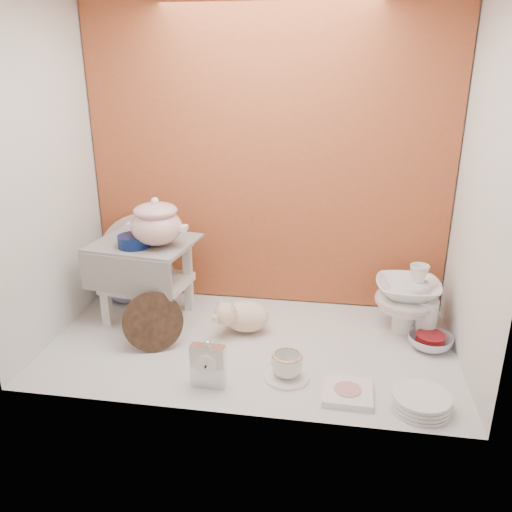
{
  "coord_description": "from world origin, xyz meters",
  "views": [
    {
      "loc": [
        0.35,
        -2.03,
        1.2
      ],
      "look_at": [
        0.02,
        0.02,
        0.42
      ],
      "focal_mm": 36.56,
      "sensor_mm": 36.0,
      "label": 1
    }
  ],
  "objects_px": {
    "mantel_clock": "(208,364)",
    "plush_pig": "(246,316)",
    "gold_rim_teacup": "(287,365)",
    "crystal_bowl": "(430,342)",
    "soup_tureen": "(156,222)",
    "floral_platter": "(143,255)",
    "porcelain_tower": "(407,297)",
    "step_stool": "(147,280)",
    "blue_white_vase": "(126,277)",
    "dinner_plate_stack": "(421,402)"
  },
  "relations": [
    {
      "from": "step_stool",
      "to": "blue_white_vase",
      "type": "height_order",
      "value": "step_stool"
    },
    {
      "from": "soup_tureen",
      "to": "plush_pig",
      "type": "bearing_deg",
      "value": -3.01
    },
    {
      "from": "floral_platter",
      "to": "gold_rim_teacup",
      "type": "relative_size",
      "value": 3.57
    },
    {
      "from": "floral_platter",
      "to": "mantel_clock",
      "type": "height_order",
      "value": "floral_platter"
    },
    {
      "from": "soup_tureen",
      "to": "mantel_clock",
      "type": "xyz_separation_m",
      "value": [
        0.35,
        -0.48,
        -0.42
      ]
    },
    {
      "from": "blue_white_vase",
      "to": "crystal_bowl",
      "type": "relative_size",
      "value": 1.33
    },
    {
      "from": "gold_rim_teacup",
      "to": "dinner_plate_stack",
      "type": "xyz_separation_m",
      "value": [
        0.51,
        -0.12,
        -0.03
      ]
    },
    {
      "from": "plush_pig",
      "to": "dinner_plate_stack",
      "type": "distance_m",
      "value": 0.88
    },
    {
      "from": "floral_platter",
      "to": "mantel_clock",
      "type": "xyz_separation_m",
      "value": [
        0.55,
        -0.79,
        -0.13
      ]
    },
    {
      "from": "gold_rim_teacup",
      "to": "dinner_plate_stack",
      "type": "distance_m",
      "value": 0.52
    },
    {
      "from": "step_stool",
      "to": "plush_pig",
      "type": "distance_m",
      "value": 0.52
    },
    {
      "from": "blue_white_vase",
      "to": "plush_pig",
      "type": "height_order",
      "value": "blue_white_vase"
    },
    {
      "from": "dinner_plate_stack",
      "to": "crystal_bowl",
      "type": "height_order",
      "value": "same"
    },
    {
      "from": "mantel_clock",
      "to": "plush_pig",
      "type": "xyz_separation_m",
      "value": [
        0.07,
        0.45,
        -0.02
      ]
    },
    {
      "from": "plush_pig",
      "to": "gold_rim_teacup",
      "type": "height_order",
      "value": "plush_pig"
    },
    {
      "from": "gold_rim_teacup",
      "to": "crystal_bowl",
      "type": "height_order",
      "value": "gold_rim_teacup"
    },
    {
      "from": "floral_platter",
      "to": "blue_white_vase",
      "type": "xyz_separation_m",
      "value": [
        -0.07,
        -0.08,
        -0.1
      ]
    },
    {
      "from": "step_stool",
      "to": "dinner_plate_stack",
      "type": "height_order",
      "value": "step_stool"
    },
    {
      "from": "blue_white_vase",
      "to": "porcelain_tower",
      "type": "bearing_deg",
      "value": -4.65
    },
    {
      "from": "floral_platter",
      "to": "porcelain_tower",
      "type": "relative_size",
      "value": 1.34
    },
    {
      "from": "mantel_clock",
      "to": "dinner_plate_stack",
      "type": "xyz_separation_m",
      "value": [
        0.8,
        -0.02,
        -0.07
      ]
    },
    {
      "from": "mantel_clock",
      "to": "soup_tureen",
      "type": "bearing_deg",
      "value": 127.95
    },
    {
      "from": "mantel_clock",
      "to": "crystal_bowl",
      "type": "relative_size",
      "value": 1.02
    },
    {
      "from": "gold_rim_teacup",
      "to": "porcelain_tower",
      "type": "bearing_deg",
      "value": 44.18
    },
    {
      "from": "crystal_bowl",
      "to": "porcelain_tower",
      "type": "xyz_separation_m",
      "value": [
        -0.1,
        0.16,
        0.14
      ]
    },
    {
      "from": "step_stool",
      "to": "plush_pig",
      "type": "relative_size",
      "value": 1.64
    },
    {
      "from": "floral_platter",
      "to": "step_stool",
      "type": "bearing_deg",
      "value": -65.32
    },
    {
      "from": "gold_rim_teacup",
      "to": "dinner_plate_stack",
      "type": "height_order",
      "value": "gold_rim_teacup"
    },
    {
      "from": "blue_white_vase",
      "to": "porcelain_tower",
      "type": "distance_m",
      "value": 1.43
    },
    {
      "from": "step_stool",
      "to": "floral_platter",
      "type": "relative_size",
      "value": 1.01
    },
    {
      "from": "soup_tureen",
      "to": "gold_rim_teacup",
      "type": "distance_m",
      "value": 0.87
    },
    {
      "from": "crystal_bowl",
      "to": "porcelain_tower",
      "type": "bearing_deg",
      "value": 121.77
    },
    {
      "from": "plush_pig",
      "to": "crystal_bowl",
      "type": "distance_m",
      "value": 0.84
    },
    {
      "from": "step_stool",
      "to": "mantel_clock",
      "type": "xyz_separation_m",
      "value": [
        0.44,
        -0.53,
        -0.1
      ]
    },
    {
      "from": "soup_tureen",
      "to": "plush_pig",
      "type": "relative_size",
      "value": 0.98
    },
    {
      "from": "dinner_plate_stack",
      "to": "gold_rim_teacup",
      "type": "bearing_deg",
      "value": 167.12
    },
    {
      "from": "floral_platter",
      "to": "gold_rim_teacup",
      "type": "xyz_separation_m",
      "value": [
        0.85,
        -0.69,
        -0.16
      ]
    },
    {
      "from": "plush_pig",
      "to": "dinner_plate_stack",
      "type": "bearing_deg",
      "value": -49.41
    },
    {
      "from": "soup_tureen",
      "to": "blue_white_vase",
      "type": "distance_m",
      "value": 0.53
    },
    {
      "from": "porcelain_tower",
      "to": "dinner_plate_stack",
      "type": "bearing_deg",
      "value": -90.08
    },
    {
      "from": "floral_platter",
      "to": "plush_pig",
      "type": "height_order",
      "value": "floral_platter"
    },
    {
      "from": "crystal_bowl",
      "to": "blue_white_vase",
      "type": "bearing_deg",
      "value": 169.88
    },
    {
      "from": "dinner_plate_stack",
      "to": "porcelain_tower",
      "type": "relative_size",
      "value": 0.66
    },
    {
      "from": "crystal_bowl",
      "to": "soup_tureen",
      "type": "bearing_deg",
      "value": 178.2
    },
    {
      "from": "porcelain_tower",
      "to": "crystal_bowl",
      "type": "bearing_deg",
      "value": -58.23
    },
    {
      "from": "plush_pig",
      "to": "step_stool",
      "type": "bearing_deg",
      "value": 154.59
    },
    {
      "from": "soup_tureen",
      "to": "floral_platter",
      "type": "height_order",
      "value": "soup_tureen"
    },
    {
      "from": "mantel_clock",
      "to": "porcelain_tower",
      "type": "xyz_separation_m",
      "value": [
        0.81,
        0.59,
        0.07
      ]
    },
    {
      "from": "step_stool",
      "to": "dinner_plate_stack",
      "type": "relative_size",
      "value": 2.03
    },
    {
      "from": "mantel_clock",
      "to": "crystal_bowl",
      "type": "distance_m",
      "value": 1.0
    }
  ]
}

